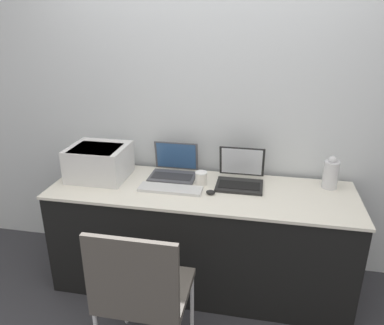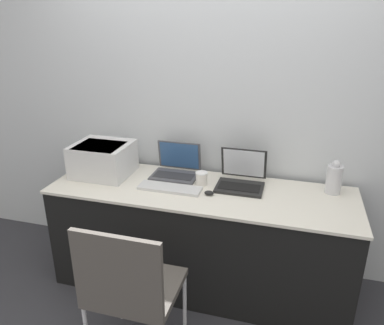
{
  "view_description": "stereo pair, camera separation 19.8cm",
  "coord_description": "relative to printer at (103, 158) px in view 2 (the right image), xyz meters",
  "views": [
    {
      "loc": [
        0.39,
        -1.99,
        1.9
      ],
      "look_at": [
        -0.07,
        0.35,
        0.96
      ],
      "focal_mm": 35.0,
      "sensor_mm": 36.0,
      "label": 1
    },
    {
      "loc": [
        0.58,
        -1.94,
        1.9
      ],
      "look_at": [
        -0.07,
        0.35,
        0.96
      ],
      "focal_mm": 35.0,
      "sensor_mm": 36.0,
      "label": 2
    }
  ],
  "objects": [
    {
      "name": "external_keyboard",
      "position": [
        0.57,
        -0.12,
        -0.12
      ],
      "size": [
        0.44,
        0.14,
        0.02
      ],
      "color": "silver",
      "rests_on": "table"
    },
    {
      "name": "laptop_right",
      "position": [
        1.03,
        0.08,
        -0.07
      ],
      "size": [
        0.32,
        0.31,
        0.25
      ],
      "color": "black",
      "rests_on": "table"
    },
    {
      "name": "metal_pitcher",
      "position": [
        1.64,
        0.14,
        -0.02
      ],
      "size": [
        0.1,
        0.1,
        0.23
      ],
      "color": "silver",
      "rests_on": "table"
    },
    {
      "name": "laptop_left",
      "position": [
        0.53,
        0.13,
        -0.08
      ],
      "size": [
        0.33,
        0.26,
        0.24
      ],
      "color": "#4C4C51",
      "rests_on": "table"
    },
    {
      "name": "mouse",
      "position": [
        0.85,
        -0.13,
        -0.11
      ],
      "size": [
        0.06,
        0.04,
        0.03
      ],
      "color": "black",
      "rests_on": "table"
    },
    {
      "name": "wall_back",
      "position": [
        0.77,
        0.34,
        0.39
      ],
      "size": [
        8.0,
        0.05,
        2.6
      ],
      "color": "silver",
      "rests_on": "ground_plane"
    },
    {
      "name": "printer",
      "position": [
        0.0,
        0.0,
        0.0
      ],
      "size": [
        0.41,
        0.37,
        0.24
      ],
      "color": "silver",
      "rests_on": "table"
    },
    {
      "name": "chair",
      "position": [
        0.59,
        -0.85,
        -0.36
      ],
      "size": [
        0.48,
        0.44,
        0.93
      ],
      "color": "#4C4742",
      "rests_on": "ground_plane"
    },
    {
      "name": "ground_plane",
      "position": [
        0.77,
        -0.38,
        -0.91
      ],
      "size": [
        14.0,
        14.0,
        0.0
      ],
      "primitive_type": "plane",
      "color": "#333338"
    },
    {
      "name": "coffee_cup",
      "position": [
        0.76,
        0.02,
        -0.08
      ],
      "size": [
        0.09,
        0.09,
        0.09
      ],
      "color": "white",
      "rests_on": "table"
    },
    {
      "name": "table",
      "position": [
        0.77,
        -0.06,
        -0.52
      ],
      "size": [
        2.11,
        0.66,
        0.78
      ],
      "color": "black",
      "rests_on": "ground_plane"
    }
  ]
}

